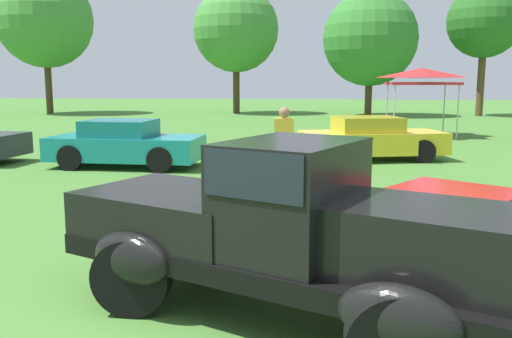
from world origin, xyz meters
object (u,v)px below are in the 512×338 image
feature_pickup_truck (284,229)px  show_car_yellow (371,139)px  show_car_teal (125,144)px  canopy_tent_left_field (422,75)px  spectator_between_cars (284,145)px

feature_pickup_truck → show_car_yellow: bearing=80.6°
show_car_teal → canopy_tent_left_field: canopy_tent_left_field is taller
spectator_between_cars → canopy_tent_left_field: canopy_tent_left_field is taller
feature_pickup_truck → spectator_between_cars: bearing=93.7°
show_car_teal → show_car_yellow: 6.78m
show_car_teal → canopy_tent_left_field: 12.95m
show_car_teal → canopy_tent_left_field: size_ratio=1.45×
show_car_teal → show_car_yellow: bearing=17.3°
feature_pickup_truck → show_car_yellow: size_ratio=1.06×
spectator_between_cars → canopy_tent_left_field: (4.75, 11.42, 1.51)m
show_car_yellow → spectator_between_cars: 4.87m
canopy_tent_left_field → show_car_yellow: bearing=-109.9°
show_car_teal → spectator_between_cars: 4.89m
feature_pickup_truck → spectator_between_cars: (-0.41, 6.36, 0.05)m
feature_pickup_truck → canopy_tent_left_field: (4.34, 17.77, 1.55)m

